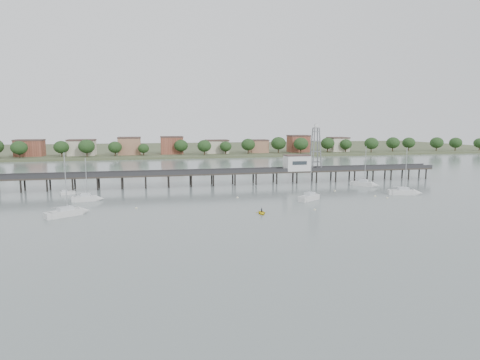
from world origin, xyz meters
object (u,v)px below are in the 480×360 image
Objects in this scene: lattice_tower at (316,149)px; sailboat_b at (90,198)px; sailboat_d at (408,192)px; sailboat_c at (312,197)px; sailboat_a at (72,212)px; white_tender at (67,193)px; yellow_dinghy at (262,214)px; sailboat_e at (367,184)px; pier at (223,173)px.

lattice_tower is 72.90m from sailboat_b.
sailboat_b is 0.84× the size of sailboat_d.
sailboat_d is (28.84, 1.03, -0.00)m from sailboat_c.
sailboat_a reaches higher than white_tender.
sailboat_c is at bearing -28.39° from sailboat_a.
sailboat_b is at bearing 50.94° from sailboat_a.
sailboat_c reaches higher than yellow_dinghy.
lattice_tower is at bearing 11.12° from sailboat_b.
sailboat_a is at bearing -153.41° from lattice_tower.
lattice_tower reaches higher than sailboat_e.
white_tender is at bearing -138.70° from sailboat_e.
sailboat_b is (-81.79, -6.79, 0.01)m from sailboat_e.
yellow_dinghy is (0.84, -43.02, -3.79)m from pier.
white_tender is at bearing -173.86° from lattice_tower.
white_tender is (-92.51, 20.46, -0.18)m from sailboat_d.
sailboat_b is at bearing -164.38° from lattice_tower.
lattice_tower is 1.18× the size of sailboat_c.
sailboat_a reaches higher than sailboat_b.
yellow_dinghy is at bearing -44.65° from sailboat_a.
sailboat_e is at bearing -22.90° from white_tender.
yellow_dinghy is at bearing -35.79° from sailboat_b.
sailboat_d is at bearing 22.14° from yellow_dinghy.
lattice_tower is 1.08× the size of sailboat_a.
sailboat_d is 86.66m from sailboat_a.
white_tender is 1.35× the size of yellow_dinghy.
yellow_dinghy is (46.34, -34.73, -0.46)m from white_tender.
yellow_dinghy is (-30.66, -43.02, -11.10)m from lattice_tower.
sailboat_e is 0.96× the size of sailboat_d.
sailboat_a reaches higher than yellow_dinghy.
sailboat_e reaches higher than white_tender.
sailboat_d is at bearing -10.76° from sailboat_b.
sailboat_d is at bearing -33.02° from sailboat_c.
yellow_dinghy is at bearing -125.48° from lattice_tower.
lattice_tower is 53.98m from yellow_dinghy.
lattice_tower is 1.17× the size of sailboat_e.
white_tender is (-77.00, -8.29, -10.64)m from lattice_tower.
lattice_tower is at bearing 135.09° from sailboat_d.
sailboat_e is 89.41m from white_tender.
sailboat_d reaches higher than pier.
sailboat_b reaches higher than yellow_dinghy.
pier is 12.95× the size of sailboat_b.
sailboat_e reaches higher than pier.
pier is at bearing -152.00° from sailboat_e.
lattice_tower is 34.30m from sailboat_d.
pier is 43.19m from yellow_dinghy.
sailboat_a is (-1.41, -16.06, -0.01)m from sailboat_b.
white_tender is (-7.51, 11.13, -0.19)m from sailboat_b.
sailboat_e reaches higher than yellow_dinghy.
pier is 53.11m from sailboat_a.
lattice_tower is 1.12× the size of sailboat_d.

